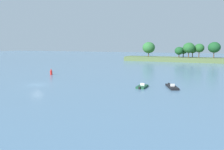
# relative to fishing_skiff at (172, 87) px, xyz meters

# --- Properties ---
(ground_plane) EXTENTS (400.00, 400.00, 0.00)m
(ground_plane) POSITION_rel_fishing_skiff_xyz_m (-29.01, -7.83, -0.23)
(ground_plane) COLOR slate
(treeline_island) EXTENTS (50.77, 11.56, 10.22)m
(treeline_island) POSITION_rel_fishing_skiff_xyz_m (-7.82, 75.40, 3.35)
(treeline_island) COLOR #566B3D
(treeline_island) RESTS_ON ground
(fishing_skiff) EXTENTS (3.55, 6.00, 0.92)m
(fishing_skiff) POSITION_rel_fishing_skiff_xyz_m (0.00, 0.00, 0.00)
(fishing_skiff) COLOR black
(fishing_skiff) RESTS_ON ground
(small_motorboat) EXTENTS (1.90, 4.07, 0.90)m
(small_motorboat) POSITION_rel_fishing_skiff_xyz_m (-5.93, -2.07, 0.00)
(small_motorboat) COLOR #19472D
(small_motorboat) RESTS_ON ground
(channel_buoy_red) EXTENTS (0.70, 0.70, 1.90)m
(channel_buoy_red) POSITION_rel_fishing_skiff_xyz_m (-36.44, 7.33, 0.58)
(channel_buoy_red) COLOR red
(channel_buoy_red) RESTS_ON ground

